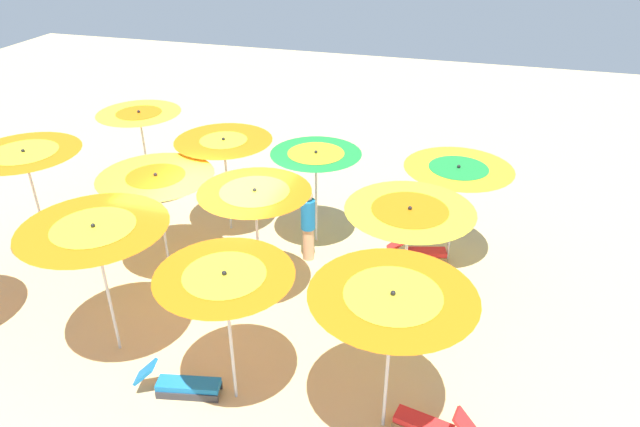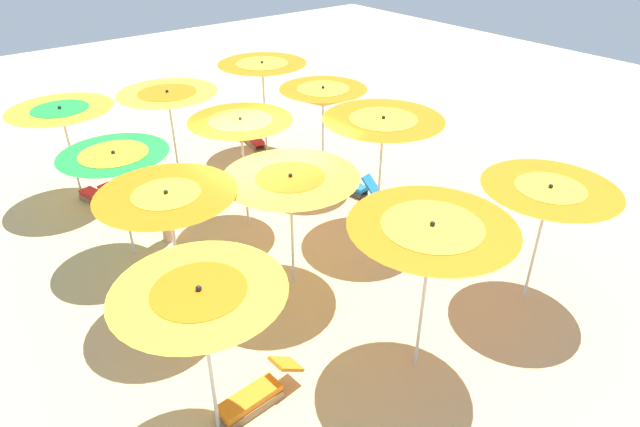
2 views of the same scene
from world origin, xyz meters
name	(u,v)px [view 2 (image 2 of 2)]	position (x,y,z in m)	size (l,w,h in m)	color
ground	(269,243)	(0.00, 0.00, -0.02)	(37.84, 37.84, 0.04)	#D1B57F
beach_umbrella_0	(262,70)	(-2.40, -3.68, 2.23)	(2.21, 2.21, 2.45)	silver
beach_umbrella_1	(168,99)	(0.21, -3.54, 2.08)	(2.21, 2.21, 2.28)	silver
beach_umbrella_2	(62,116)	(2.33, -4.20, 1.96)	(2.15, 2.15, 2.20)	silver
beach_umbrella_3	(323,97)	(-2.49, -1.38, 2.11)	(1.95, 1.95, 2.37)	silver
beach_umbrella_4	(241,130)	(-0.05, -0.86, 2.11)	(2.00, 2.00, 2.38)	silver
beach_umbrella_5	(115,162)	(2.27, -1.29, 1.96)	(1.92, 1.92, 2.19)	silver
beach_umbrella_6	(383,128)	(-2.03, 0.98, 2.24)	(2.28, 2.28, 2.48)	silver
beach_umbrella_7	(291,187)	(0.37, 1.35, 1.94)	(2.24, 2.24, 2.19)	silver
beach_umbrella_8	(168,203)	(2.22, 0.77, 2.05)	(2.12, 2.12, 2.26)	silver
beach_umbrella_9	(548,198)	(-2.50, 4.17, 1.98)	(2.09, 2.09, 2.22)	silver
beach_umbrella_10	(431,238)	(0.09, 4.05, 2.23)	(2.19, 2.19, 2.48)	silver
beach_umbrella_11	(201,303)	(2.97, 3.26, 2.15)	(1.96, 1.96, 2.39)	silver
lounger_0	(351,185)	(-2.66, -0.56, 0.19)	(0.56, 1.36, 0.58)	#333338
lounger_1	(256,394)	(2.35, 3.21, 0.20)	(1.32, 0.41, 0.54)	olive
lounger_2	(98,196)	(2.11, -3.65, 0.21)	(0.64, 1.30, 0.62)	olive
lounger_3	(253,137)	(-2.41, -4.38, 0.21)	(0.54, 1.26, 0.65)	olive
beachgoer_0	(164,203)	(1.51, -1.34, 0.84)	(0.30, 0.30, 1.61)	#D8A87F
beach_ball	(242,133)	(-2.40, -4.93, 0.15)	(0.29, 0.29, 0.29)	red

